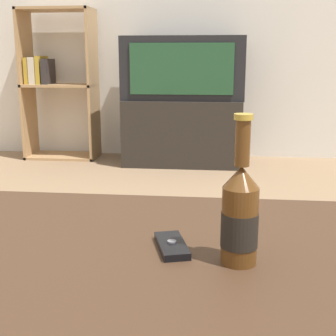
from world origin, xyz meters
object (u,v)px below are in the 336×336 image
(tv_stand, at_px, (183,131))
(cell_phone, at_px, (172,245))
(bookshelf, at_px, (55,82))
(beer_bottle, at_px, (240,215))
(television, at_px, (183,68))

(tv_stand, xyz_separation_m, cell_phone, (0.18, -2.68, 0.20))
(bookshelf, distance_m, beer_bottle, 3.11)
(tv_stand, bearing_deg, cell_phone, -86.20)
(television, bearing_deg, beer_bottle, -83.65)
(tv_stand, height_order, beer_bottle, beer_bottle)
(tv_stand, relative_size, television, 0.98)
(tv_stand, xyz_separation_m, television, (0.00, -0.00, 0.47))
(bookshelf, xyz_separation_m, cell_phone, (1.19, -2.77, -0.16))
(tv_stand, height_order, bookshelf, bookshelf)
(cell_phone, bearing_deg, beer_bottle, -37.27)
(television, distance_m, bookshelf, 1.03)
(television, height_order, bookshelf, bookshelf)
(beer_bottle, bearing_deg, television, 96.35)
(bookshelf, bearing_deg, cell_phone, -66.72)
(tv_stand, xyz_separation_m, beer_bottle, (0.30, -2.73, 0.28))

